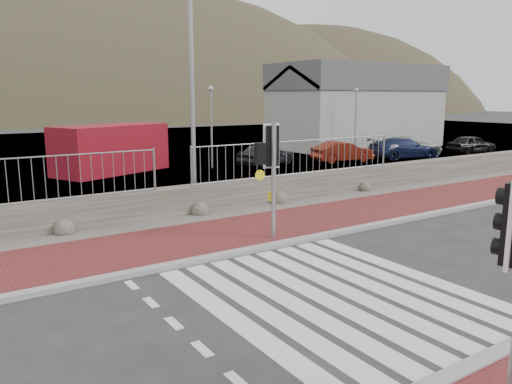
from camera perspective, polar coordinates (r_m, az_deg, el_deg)
ground at (r=9.60m, az=8.86°, el=-11.46°), size 220.00×220.00×0.00m
sidewalk_far at (r=13.07m, az=-4.48°, el=-5.07°), size 40.00×3.00×0.08m
kerb_near at (r=7.84m, az=24.40°, el=-17.30°), size 40.00×0.25×0.12m
kerb_far at (r=11.83m, az=-0.95°, el=-6.71°), size 40.00×0.25×0.12m
zebra_crossing at (r=9.59m, az=8.86°, el=-11.43°), size 4.62×5.60×0.01m
gravel_strip at (r=14.80m, az=-8.23°, el=-3.29°), size 40.00×1.50×0.06m
stone_wall at (r=15.42m, az=-9.53°, el=-1.15°), size 40.00×0.60×0.90m
railing at (r=15.06m, az=-9.47°, el=3.85°), size 18.07×0.07×1.22m
quay at (r=35.14m, az=-23.27°, el=4.09°), size 120.00×40.00×0.50m
harbor_building at (r=37.10m, az=11.45°, el=9.62°), size 12.20×6.20×5.80m
hills_backdrop at (r=98.96m, az=-24.68°, el=-5.76°), size 254.00×90.00×100.00m
traffic_signal_far at (r=12.42m, az=1.87°, el=4.12°), size 0.73×0.33×2.99m
streetlight at (r=16.34m, az=-6.87°, el=14.50°), size 1.69×0.79×8.31m
shipping_container at (r=25.00m, az=-16.22°, el=4.76°), size 5.92×4.25×2.28m
car_a at (r=26.63m, az=1.12°, el=4.37°), size 3.76×2.32×1.19m
car_b at (r=28.32m, az=9.87°, el=4.55°), size 3.64×1.83×1.15m
car_c at (r=30.76m, az=16.54°, el=4.82°), size 4.49×2.83×1.21m
car_d at (r=31.44m, az=16.85°, el=4.96°), size 4.77×2.79×1.25m
car_e at (r=35.10m, az=23.41°, el=5.03°), size 3.55×1.81×1.16m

